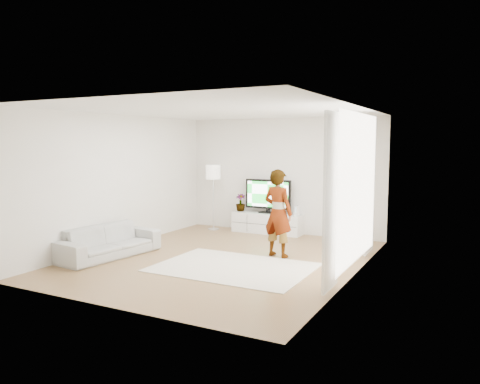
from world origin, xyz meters
The scene contains 17 objects.
floor centered at (0.00, 0.00, 0.00)m, with size 6.00×6.00×0.00m, color olive.
ceiling centered at (0.00, 0.00, 2.80)m, with size 6.00×6.00×0.00m, color white.
wall_left centered at (-2.50, 0.00, 1.40)m, with size 0.02×6.00×2.80m, color silver.
wall_right centered at (2.50, 0.00, 1.40)m, with size 0.02×6.00×2.80m, color silver.
wall_back centered at (0.00, 3.00, 1.40)m, with size 5.00×0.02×2.80m, color silver.
wall_front centered at (0.00, -3.00, 1.40)m, with size 5.00×0.02×2.80m, color silver.
window centered at (2.48, 0.30, 1.45)m, with size 0.01×2.60×2.50m, color white.
curtain_near centered at (2.40, -1.00, 1.35)m, with size 0.04×0.70×2.60m, color white.
curtain_far centered at (2.40, 1.60, 1.35)m, with size 0.04×0.70×2.60m, color white.
media_console centered at (-0.30, 2.76, 0.25)m, with size 1.75×0.50×0.49m.
television centered at (-0.30, 2.79, 0.94)m, with size 1.18×0.23×0.82m.
game_console centered at (0.46, 2.76, 0.61)m, with size 0.07×0.17×0.23m.
potted_plant centered at (-1.05, 2.77, 0.71)m, with size 0.24×0.24×0.43m, color #3F7238.
rug centered at (0.49, -0.46, 0.01)m, with size 2.70×1.95×0.01m, color beige.
player centered at (0.88, 0.63, 0.86)m, with size 0.62×0.41×1.69m, color #334772.
sofa centered at (-2.05, -0.86, 0.30)m, with size 2.06×0.81×0.60m, color #B2B2AD.
floor_lamp centered at (-1.72, 2.55, 1.40)m, with size 0.37×0.37×1.65m.
Camera 1 is at (4.34, -7.59, 2.20)m, focal length 35.00 mm.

